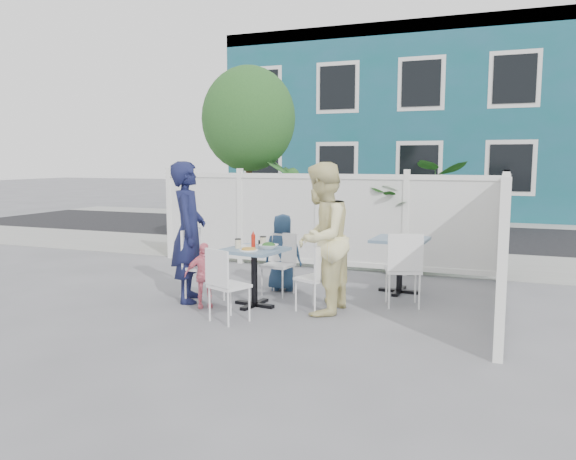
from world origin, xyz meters
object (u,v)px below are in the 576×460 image
(toddler, at_px, (204,275))
(chair_left, at_px, (199,260))
(chair_near, at_px, (224,280))
(chair_right, at_px, (319,273))
(chair_back, at_px, (281,259))
(woman, at_px, (321,239))
(main_table, at_px, (254,262))
(boy, at_px, (282,252))
(man, at_px, (189,232))
(utility_cabinet, at_px, (215,218))
(spare_table, at_px, (400,251))

(toddler, bearing_deg, chair_left, 99.29)
(chair_near, relative_size, toddler, 1.04)
(chair_right, xyz_separation_m, toddler, (-1.41, -0.29, -0.08))
(chair_right, relative_size, chair_back, 1.00)
(chair_back, distance_m, toddler, 1.19)
(chair_right, xyz_separation_m, woman, (0.03, -0.01, 0.42))
(main_table, height_order, boy, boy)
(chair_back, bearing_deg, chair_right, 146.09)
(man, height_order, woman, man)
(chair_back, distance_m, boy, 0.21)
(utility_cabinet, xyz_separation_m, chair_right, (3.68, -4.19, -0.12))
(main_table, height_order, chair_near, chair_near)
(chair_left, distance_m, toddler, 0.31)
(spare_table, bearing_deg, boy, -163.82)
(chair_right, height_order, toddler, chair_right)
(main_table, relative_size, spare_table, 1.04)
(chair_near, bearing_deg, man, 163.64)
(chair_right, height_order, man, man)
(spare_table, bearing_deg, man, -149.72)
(utility_cabinet, xyz_separation_m, chair_left, (2.09, -4.27, -0.05))
(chair_left, height_order, man, man)
(chair_near, distance_m, woman, 1.25)
(utility_cabinet, height_order, toddler, utility_cabinet)
(utility_cabinet, distance_m, boy, 4.34)
(main_table, bearing_deg, chair_near, -90.91)
(man, bearing_deg, chair_back, -73.32)
(spare_table, height_order, chair_left, chair_left)
(chair_back, bearing_deg, spare_table, -148.01)
(woman, bearing_deg, man, -86.14)
(boy, bearing_deg, woman, 123.52)
(main_table, distance_m, man, 0.96)
(chair_left, distance_m, chair_right, 1.60)
(man, xyz_separation_m, woman, (1.78, 0.06, -0.00))
(chair_near, xyz_separation_m, man, (-0.89, 0.73, 0.41))
(main_table, relative_size, man, 0.43)
(chair_back, distance_m, chair_near, 1.52)
(man, bearing_deg, chair_left, -117.17)
(toddler, bearing_deg, utility_cabinet, 84.39)
(chair_right, height_order, chair_back, same)
(boy, bearing_deg, chair_right, 122.84)
(main_table, xyz_separation_m, chair_back, (0.06, 0.73, -0.08))
(chair_left, height_order, chair_near, chair_left)
(main_table, distance_m, chair_right, 0.85)
(chair_back, xyz_separation_m, boy, (-0.05, 0.20, 0.06))
(boy, xyz_separation_m, toddler, (-0.57, -1.21, -0.13))
(utility_cabinet, relative_size, chair_near, 1.43)
(chair_back, bearing_deg, man, 48.18)
(woman, relative_size, toddler, 2.21)
(man, height_order, toddler, man)
(main_table, bearing_deg, chair_right, 0.91)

